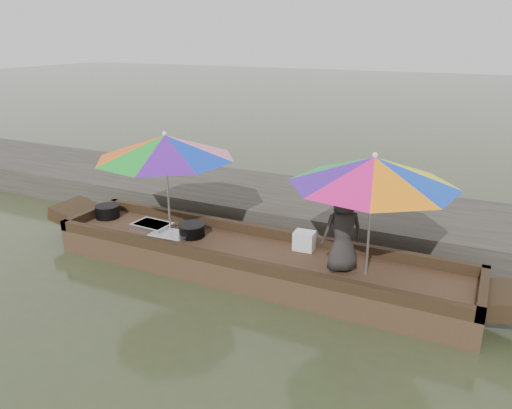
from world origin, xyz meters
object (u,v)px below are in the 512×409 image
at_px(cooking_pot, 108,211).
at_px(tray_crayfish, 152,226).
at_px(boat_hull, 253,263).
at_px(umbrella_stern, 370,216).
at_px(tray_scallop, 170,236).
at_px(supply_bag, 304,241).
at_px(umbrella_bow, 168,185).
at_px(vendor, 343,231).
at_px(charcoal_grill, 192,231).

distance_m(cooking_pot, tray_crayfish, 0.97).
bearing_deg(boat_hull, umbrella_stern, 0.00).
distance_m(cooking_pot, tray_scallop, 1.44).
distance_m(boat_hull, supply_bag, 0.78).
bearing_deg(umbrella_bow, tray_scallop, -54.83).
relative_size(tray_crayfish, tray_scallop, 1.00).
height_order(cooking_pot, supply_bag, supply_bag).
bearing_deg(tray_crayfish, umbrella_bow, -8.49).
height_order(cooking_pot, vendor, vendor).
bearing_deg(charcoal_grill, vendor, -2.38).
xyz_separation_m(tray_crayfish, charcoal_grill, (0.71, 0.02, 0.04)).
bearing_deg(tray_crayfish, cooking_pot, 174.24).
bearing_deg(cooking_pot, charcoal_grill, -2.56).
xyz_separation_m(tray_crayfish, tray_scallop, (0.45, -0.16, -0.01)).
bearing_deg(cooking_pot, vendor, -2.46).
height_order(tray_crayfish, umbrella_bow, umbrella_bow).
bearing_deg(vendor, supply_bag, -70.56).
xyz_separation_m(tray_scallop, umbrella_stern, (2.88, 0.10, 0.74)).
bearing_deg(umbrella_bow, charcoal_grill, 13.41).
height_order(tray_crayfish, supply_bag, supply_bag).
height_order(tray_crayfish, tray_scallop, tray_crayfish).
bearing_deg(charcoal_grill, cooking_pot, 177.44).
bearing_deg(charcoal_grill, umbrella_stern, -1.73).
relative_size(tray_crayfish, vendor, 0.53).
distance_m(tray_scallop, supply_bag, 1.98).
distance_m(cooking_pot, charcoal_grill, 1.68).
relative_size(tray_scallop, umbrella_bow, 0.28).
height_order(supply_bag, umbrella_stern, umbrella_stern).
relative_size(charcoal_grill, supply_bag, 1.35).
distance_m(vendor, umbrella_stern, 0.40).
relative_size(vendor, umbrella_bow, 0.53).
distance_m(supply_bag, umbrella_stern, 1.21).
bearing_deg(umbrella_bow, umbrella_stern, 0.00).
relative_size(cooking_pot, vendor, 0.36).
relative_size(charcoal_grill, vendor, 0.35).
xyz_separation_m(tray_scallop, charcoal_grill, (0.26, 0.18, 0.06)).
distance_m(tray_crayfish, tray_scallop, 0.47).
xyz_separation_m(boat_hull, vendor, (1.25, -0.02, 0.71)).
distance_m(cooking_pot, vendor, 4.00).
bearing_deg(charcoal_grill, tray_crayfish, -178.19).
distance_m(tray_scallop, umbrella_stern, 2.98).
height_order(tray_crayfish, umbrella_stern, umbrella_stern).
bearing_deg(umbrella_bow, tray_crayfish, 171.51).
height_order(cooking_pot, tray_crayfish, cooking_pot).
height_order(supply_bag, vendor, vendor).
height_order(boat_hull, tray_crayfish, tray_crayfish).
distance_m(cooking_pot, supply_bag, 3.34).
relative_size(cooking_pot, tray_crayfish, 0.67).
xyz_separation_m(cooking_pot, tray_crayfish, (0.96, -0.10, -0.06)).
distance_m(charcoal_grill, supply_bag, 1.68).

